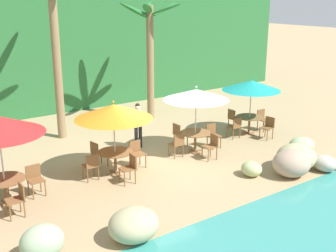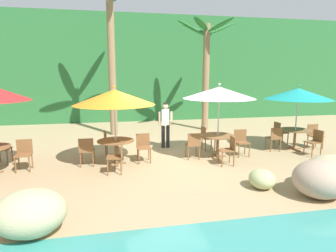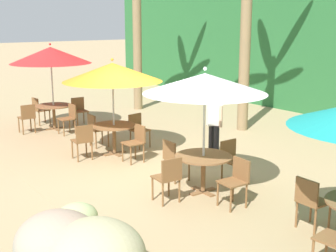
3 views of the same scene
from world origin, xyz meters
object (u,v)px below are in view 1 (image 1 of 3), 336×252
Objects in this scene: chair_white_right at (212,145)px; palm_tree_second at (55,27)px; chair_red_seaward at (35,178)px; chair_orange_right at (130,167)px; umbrella_teal at (251,85)px; chair_white_inland at (179,133)px; chair_orange_left at (91,165)px; umbrella_white at (196,95)px; waiter_in_white at (138,122)px; chair_orange_seaward at (137,152)px; dining_table_red at (5,183)px; dining_table_teal at (249,120)px; chair_red_right at (18,198)px; chair_white_left at (177,144)px; chair_teal_left at (235,126)px; chair_teal_right at (268,126)px; chair_teal_inland at (233,118)px; dining_table_white at (195,136)px; chair_orange_inland at (97,152)px; dining_table_orange at (115,155)px; umbrella_orange at (113,112)px; palm_tree_third at (150,41)px; chair_white_seaward at (213,134)px; chair_teal_seaward at (263,118)px.

chair_white_right is 7.24m from palm_tree_second.
chair_red_seaward is 2.73m from chair_orange_right.
umbrella_teal is at bearing -32.11° from palm_tree_second.
chair_orange_left is at bearing -166.14° from chair_white_inland.
chair_white_right is at bearing -57.63° from palm_tree_second.
umbrella_white is (4.14, 0.15, 1.61)m from chair_orange_left.
chair_orange_seaward is at bearing -123.20° from waiter_in_white.
chair_white_right is at bearing -19.56° from chair_orange_seaward.
palm_tree_second reaches higher than chair_orange_left.
dining_table_teal is (9.80, 0.59, 0.00)m from dining_table_red.
chair_orange_left is at bearing 170.39° from chair_white_right.
chair_white_left is (5.77, 1.00, 0.00)m from chair_red_right.
palm_tree_second is (-3.26, 4.35, 2.19)m from umbrella_white.
chair_teal_left is (2.20, 1.14, 0.00)m from chair_white_right.
umbrella_teal is 2.68× the size of chair_teal_right.
chair_teal_inland is 1.00× the size of chair_teal_right.
umbrella_teal is at bearing 6.70° from dining_table_white.
chair_orange_inland is at bearing 175.44° from chair_teal_left.
dining_table_orange is 1.26× the size of chair_orange_inland.
dining_table_red is 1.26× the size of chair_white_left.
chair_orange_right is 3.75m from umbrella_white.
umbrella_orange is 2.77× the size of chair_teal_left.
chair_red_right is at bearing -166.63° from chair_teal_inland.
palm_tree_third is at bearing 40.31° from chair_orange_inland.
dining_table_red is 9.92m from umbrella_teal.
palm_tree_third is (1.14, 4.68, 1.39)m from umbrella_white.
dining_table_red is 9.69m from palm_tree_third.
dining_table_teal is at bearing -14.73° from waiter_in_white.
dining_table_orange is (3.34, 1.00, 0.10)m from chair_red_right.
chair_orange_left is 3.23m from waiter_in_white.
chair_white_inland is (-0.96, 0.81, 0.00)m from chair_white_seaward.
chair_orange_right reaches higher than dining_table_red.
chair_teal_seaward is 0.17× the size of palm_tree_third.
chair_orange_seaward and chair_teal_left have the same top height.
chair_teal_left is (-0.85, -0.07, -0.10)m from dining_table_teal.
dining_table_orange is at bearing 2.43° from dining_table_red.
umbrella_white is (3.29, 0.08, 1.51)m from dining_table_orange.
umbrella_orange is at bearing -176.02° from umbrella_teal.
umbrella_orange is 1.75m from chair_orange_inland.
chair_red_seaward is 0.36× the size of umbrella_orange.
umbrella_orange reaches higher than chair_teal_inland.
chair_red_seaward is 8.97m from chair_teal_inland.
dining_table_orange is 4.14m from chair_white_seaward.
umbrella_teal is 7.84m from palm_tree_second.
dining_table_teal is at bearing 3.98° from dining_table_orange.
chair_orange_inland is 1.00× the size of chair_orange_left.
chair_red_right and chair_white_right have the same top height.
umbrella_teal is 1.73m from chair_teal_seaward.
palm_tree_third is (4.39, 5.61, 2.99)m from chair_orange_right.
chair_teal_inland is 4.49m from waiter_in_white.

